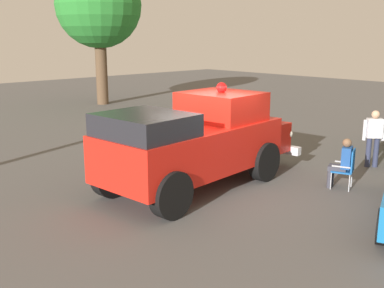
% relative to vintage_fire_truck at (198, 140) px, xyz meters
% --- Properties ---
extents(ground_plane, '(60.00, 60.00, 0.00)m').
position_rel_vintage_fire_truck_xyz_m(ground_plane, '(0.22, -0.39, -1.20)').
color(ground_plane, '#514F4C').
extents(vintage_fire_truck, '(6.11, 2.74, 2.59)m').
position_rel_vintage_fire_truck_xyz_m(vintage_fire_truck, '(0.00, 0.00, 0.00)').
color(vintage_fire_truck, black).
rests_on(vintage_fire_truck, ground).
extents(lawn_chair_near_truck, '(0.64, 0.64, 1.02)m').
position_rel_vintage_fire_truck_xyz_m(lawn_chair_near_truck, '(2.56, -2.71, -0.61)').
color(lawn_chair_near_truck, '#B7BABF').
rests_on(lawn_chair_near_truck, ground).
extents(spectator_seated, '(0.54, 0.63, 1.29)m').
position_rel_vintage_fire_truck_xyz_m(spectator_seated, '(2.51, -2.59, -0.50)').
color(spectator_seated, '#383842').
rests_on(spectator_seated, ground).
extents(spectator_standing, '(0.51, 0.53, 1.68)m').
position_rel_vintage_fire_truck_xyz_m(spectator_standing, '(4.93, -2.22, -0.23)').
color(spectator_standing, '#2D334C').
rests_on(spectator_standing, ground).
extents(oak_tree_left, '(4.64, 4.64, 7.71)m').
position_rel_vintage_fire_truck_xyz_m(oak_tree_left, '(6.20, 14.14, 4.14)').
color(oak_tree_left, brown).
rests_on(oak_tree_left, ground).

